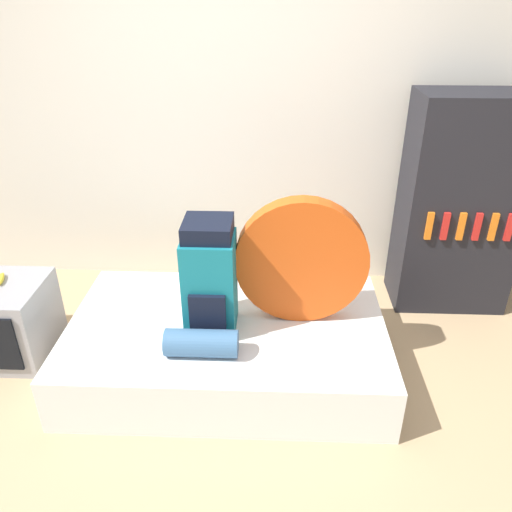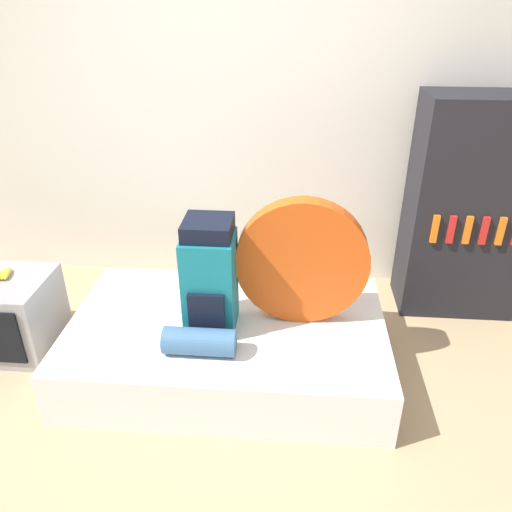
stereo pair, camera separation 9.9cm
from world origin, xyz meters
name	(u,v)px [view 2 (the right image)]	position (x,y,z in m)	size (l,w,h in m)	color
ground_plane	(212,428)	(0.00, 0.00, 0.00)	(16.00, 16.00, 0.00)	tan
wall_back	(242,114)	(0.00, 1.69, 1.30)	(8.00, 0.05, 2.60)	silver
bed	(228,344)	(0.02, 0.50, 0.17)	(1.87, 1.14, 0.34)	white
backpack	(210,277)	(-0.06, 0.47, 0.67)	(0.29, 0.32, 0.67)	#14707F
tent_bag	(302,262)	(0.45, 0.59, 0.72)	(0.76, 0.11, 0.76)	#D14C14
sleeping_roll	(200,342)	(-0.08, 0.20, 0.42)	(0.39, 0.15, 0.15)	#3D668E
television	(4,314)	(-1.43, 0.59, 0.25)	(0.62, 0.52, 0.50)	#939399
banana_bunch	(4,274)	(-1.40, 0.65, 0.52)	(0.11, 0.15, 0.03)	yellow
bookshelf	(467,209)	(1.58, 1.36, 0.76)	(0.78, 0.46, 1.52)	black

